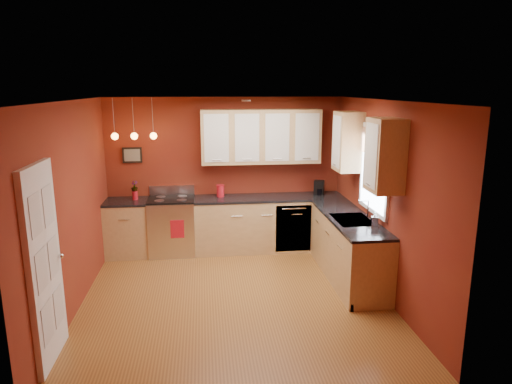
{
  "coord_description": "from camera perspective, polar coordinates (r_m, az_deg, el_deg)",
  "views": [
    {
      "loc": [
        -0.37,
        -5.67,
        2.76
      ],
      "look_at": [
        0.41,
        1.0,
        1.21
      ],
      "focal_mm": 32.0,
      "sensor_mm": 36.0,
      "label": 1
    }
  ],
  "objects": [
    {
      "name": "upper_cabinets_back",
      "position": [
        7.7,
        0.62,
        6.95
      ],
      "size": [
        2.0,
        0.35,
        0.9
      ],
      "primitive_type": "cube",
      "color": "tan",
      "rests_on": "wall_back"
    },
    {
      "name": "flowers",
      "position": [
        7.77,
        -14.95,
        0.66
      ],
      "size": [
        0.13,
        0.13,
        0.19
      ],
      "primitive_type": "imported",
      "rotation": [
        0.0,
        0.0,
        -0.3
      ],
      "color": "#B0121E",
      "rests_on": "red_vase"
    },
    {
      "name": "sink",
      "position": [
        6.58,
        12.0,
        -3.58
      ],
      "size": [
        0.5,
        0.7,
        0.33
      ],
      "color": "gray",
      "rests_on": "counter_right"
    },
    {
      "name": "door_left_wall",
      "position": [
        5.05,
        -24.92,
        -8.36
      ],
      "size": [
        0.12,
        0.82,
        2.05
      ],
      "color": "white",
      "rests_on": "floor"
    },
    {
      "name": "ceiling",
      "position": [
        5.68,
        -2.99,
        11.35
      ],
      "size": [
        4.0,
        4.2,
        0.02
      ],
      "primitive_type": "cube",
      "color": "white",
      "rests_on": "wall_back"
    },
    {
      "name": "base_cabinets_back_right",
      "position": [
        7.9,
        1.64,
        -4.03
      ],
      "size": [
        2.54,
        0.6,
        0.9
      ],
      "primitive_type": "cube",
      "color": "tan",
      "rests_on": "floor"
    },
    {
      "name": "pendant_lights",
      "position": [
        7.53,
        -14.98,
        6.83
      ],
      "size": [
        0.71,
        0.11,
        0.66
      ],
      "color": "gray",
      "rests_on": "ceiling"
    },
    {
      "name": "dishwasher_front",
      "position": [
        7.68,
        4.7,
        -4.55
      ],
      "size": [
        0.6,
        0.02,
        0.8
      ],
      "primitive_type": "cube",
      "color": "silver",
      "rests_on": "base_cabinets_back_right"
    },
    {
      "name": "counter_back_right",
      "position": [
        7.77,
        1.67,
        -0.71
      ],
      "size": [
        2.54,
        0.62,
        0.04
      ],
      "primitive_type": "cube",
      "color": "black",
      "rests_on": "base_cabinets_back_right"
    },
    {
      "name": "wall_right",
      "position": [
        6.32,
        15.58,
        -0.87
      ],
      "size": [
        0.02,
        4.2,
        2.6
      ],
      "primitive_type": "cube",
      "color": "maroon",
      "rests_on": "floor"
    },
    {
      "name": "red_canister",
      "position": [
        7.75,
        -4.47,
        0.15
      ],
      "size": [
        0.14,
        0.14,
        0.21
      ],
      "color": "#B0121E",
      "rests_on": "counter_back_right"
    },
    {
      "name": "floor",
      "position": [
        6.32,
        -2.71,
        -12.94
      ],
      "size": [
        4.2,
        4.2,
        0.0
      ],
      "primitive_type": "plane",
      "color": "#99642C",
      "rests_on": "ground"
    },
    {
      "name": "dish_towel",
      "position": [
        7.5,
        -9.82,
        -4.6
      ],
      "size": [
        0.22,
        0.01,
        0.3
      ],
      "primitive_type": "cube",
      "color": "#B0121E",
      "rests_on": "gas_range"
    },
    {
      "name": "base_cabinets_back_left",
      "position": [
        7.92,
        -15.71,
        -4.46
      ],
      "size": [
        0.7,
        0.6,
        0.9
      ],
      "primitive_type": "cube",
      "color": "tan",
      "rests_on": "floor"
    },
    {
      "name": "upper_cabinets_right",
      "position": [
        6.43,
        13.4,
        5.4
      ],
      "size": [
        0.35,
        1.95,
        0.9
      ],
      "primitive_type": "cube",
      "color": "tan",
      "rests_on": "wall_right"
    },
    {
      "name": "wall_left",
      "position": [
        6.08,
        -22.02,
        -1.89
      ],
      "size": [
        0.02,
        4.2,
        2.6
      ],
      "primitive_type": "cube",
      "color": "maroon",
      "rests_on": "floor"
    },
    {
      "name": "counter_right",
      "position": [
        6.72,
        11.58,
        -3.19
      ],
      "size": [
        0.62,
        2.1,
        0.04
      ],
      "primitive_type": "cube",
      "color": "black",
      "rests_on": "base_cabinets_right"
    },
    {
      "name": "wall_front",
      "position": [
        3.87,
        -0.71,
        -9.17
      ],
      "size": [
        4.0,
        0.02,
        2.6
      ],
      "primitive_type": "cube",
      "color": "maroon",
      "rests_on": "floor"
    },
    {
      "name": "red_vase",
      "position": [
        7.8,
        -14.89,
        -0.4
      ],
      "size": [
        0.09,
        0.09,
        0.15
      ],
      "primitive_type": "cylinder",
      "color": "#B0121E",
      "rests_on": "counter_back_left"
    },
    {
      "name": "wall_back",
      "position": [
        7.91,
        -3.87,
        2.33
      ],
      "size": [
        4.0,
        0.02,
        2.6
      ],
      "primitive_type": "cube",
      "color": "maroon",
      "rests_on": "floor"
    },
    {
      "name": "gas_range",
      "position": [
        7.83,
        -10.43,
        -4.16
      ],
      "size": [
        0.76,
        0.64,
        1.11
      ],
      "color": "silver",
      "rests_on": "floor"
    },
    {
      "name": "soap_pump",
      "position": [
        6.31,
        14.63,
        -3.29
      ],
      "size": [
        0.11,
        0.11,
        0.19
      ],
      "primitive_type": "imported",
      "rotation": [
        0.0,
        0.0,
        -0.27
      ],
      "color": "silver",
      "rests_on": "counter_right"
    },
    {
      "name": "window",
      "position": [
        6.5,
        14.6,
        3.08
      ],
      "size": [
        0.06,
        1.02,
        1.22
      ],
      "color": "white",
      "rests_on": "wall_right"
    },
    {
      "name": "counter_back_left",
      "position": [
        7.8,
        -15.92,
        -1.17
      ],
      "size": [
        0.7,
        0.62,
        0.04
      ],
      "primitive_type": "cube",
      "color": "black",
      "rests_on": "base_cabinets_back_left"
    },
    {
      "name": "wall_picture",
      "position": [
        7.92,
        -15.21,
        4.47
      ],
      "size": [
        0.32,
        0.03,
        0.26
      ],
      "primitive_type": "cube",
      "color": "black",
      "rests_on": "wall_back"
    },
    {
      "name": "coffee_maker",
      "position": [
        7.97,
        7.89,
        0.49
      ],
      "size": [
        0.21,
        0.21,
        0.24
      ],
      "rotation": [
        0.0,
        0.0,
        -0.38
      ],
      "color": "black",
      "rests_on": "counter_back_right"
    },
    {
      "name": "base_cabinets_right",
      "position": [
        6.86,
        11.4,
        -6.96
      ],
      "size": [
        0.6,
        2.1,
        0.9
      ],
      "primitive_type": "cube",
      "color": "tan",
      "rests_on": "floor"
    }
  ]
}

